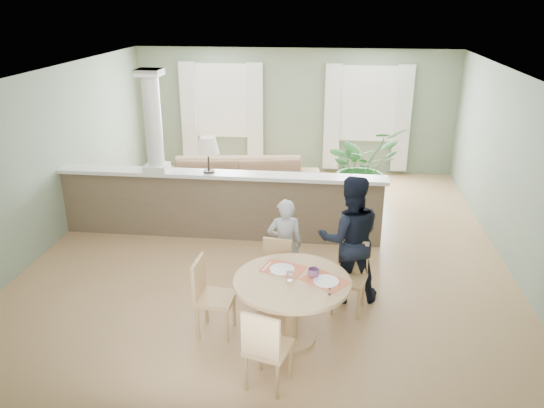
# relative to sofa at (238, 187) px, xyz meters

# --- Properties ---
(ground) EXTENTS (8.00, 8.00, 0.00)m
(ground) POSITION_rel_sofa_xyz_m (0.82, -1.39, -0.45)
(ground) COLOR tan
(ground) RESTS_ON ground
(room_shell) EXTENTS (7.02, 8.02, 2.71)m
(room_shell) POSITION_rel_sofa_xyz_m (0.79, -0.77, 1.36)
(room_shell) COLOR gray
(room_shell) RESTS_ON ground
(pony_wall) EXTENTS (5.32, 0.38, 2.70)m
(pony_wall) POSITION_rel_sofa_xyz_m (-0.17, -1.19, 0.26)
(pony_wall) COLOR brown
(pony_wall) RESTS_ON ground
(sofa) EXTENTS (3.23, 1.63, 0.90)m
(sofa) POSITION_rel_sofa_xyz_m (0.00, 0.00, 0.00)
(sofa) COLOR #956951
(sofa) RESTS_ON ground
(houseplant) EXTENTS (1.81, 1.79, 1.52)m
(houseplant) POSITION_rel_sofa_xyz_m (2.26, 0.48, 0.31)
(houseplant) COLOR #2D6D2B
(houseplant) RESTS_ON ground
(dining_table) EXTENTS (1.31, 1.31, 0.89)m
(dining_table) POSITION_rel_sofa_xyz_m (1.32, -3.89, 0.18)
(dining_table) COLOR tan
(dining_table) RESTS_ON ground
(chair_far_boy) EXTENTS (0.45, 0.45, 0.87)m
(chair_far_boy) POSITION_rel_sofa_xyz_m (1.04, -3.14, 0.03)
(chair_far_boy) COLOR tan
(chair_far_boy) RESTS_ON ground
(chair_far_man) EXTENTS (0.48, 0.48, 0.89)m
(chair_far_man) POSITION_rel_sofa_xyz_m (1.98, -3.12, 0.04)
(chair_far_man) COLOR tan
(chair_far_man) RESTS_ON ground
(chair_near) EXTENTS (0.51, 0.51, 0.92)m
(chair_near) POSITION_rel_sofa_xyz_m (1.12, -4.74, 0.06)
(chair_near) COLOR tan
(chair_near) RESTS_ON ground
(chair_side) EXTENTS (0.45, 0.45, 0.94)m
(chair_side) POSITION_rel_sofa_xyz_m (0.35, -3.83, 0.07)
(chair_side) COLOR tan
(chair_side) RESTS_ON ground
(child_person) EXTENTS (0.52, 0.39, 1.30)m
(child_person) POSITION_rel_sofa_xyz_m (1.13, -2.74, 0.20)
(child_person) COLOR #A3A3A8
(child_person) RESTS_ON ground
(man_person) EXTENTS (0.90, 0.75, 1.68)m
(man_person) POSITION_rel_sofa_xyz_m (1.96, -2.86, 0.39)
(man_person) COLOR black
(man_person) RESTS_ON ground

